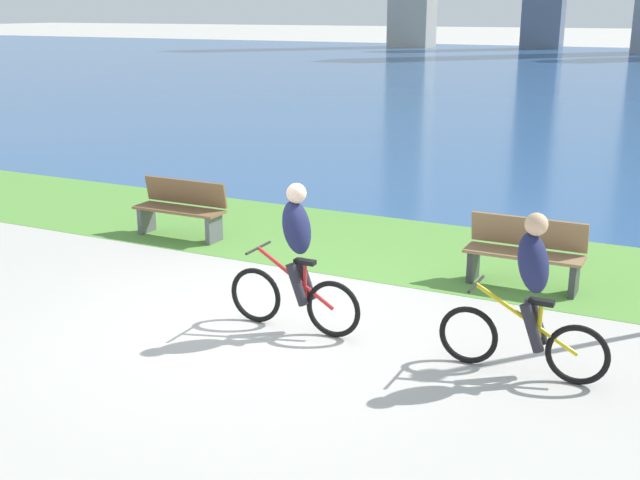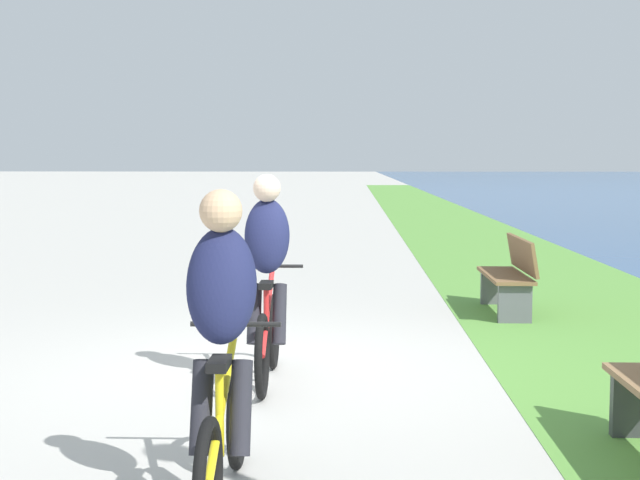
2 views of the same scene
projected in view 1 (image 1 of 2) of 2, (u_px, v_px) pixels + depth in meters
ground_plane at (259, 324)px, 9.07m from camera, size 300.00×300.00×0.00m
grass_strip_bayside at (377, 245)px, 12.12m from camera, size 120.00×3.23×0.01m
bay_water_surface at (628, 76)px, 42.38m from camera, size 300.00×67.24×0.00m
cyclist_lead at (296, 259)px, 8.69m from camera, size 1.64×0.52×1.69m
cyclist_trailing at (529, 295)px, 7.61m from camera, size 1.68×0.52×1.65m
bench_near_path at (525, 253)px, 10.20m from camera, size 1.50×0.47×0.90m
bench_far_along_path at (181, 209)px, 12.45m from camera, size 1.50×0.47×0.90m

